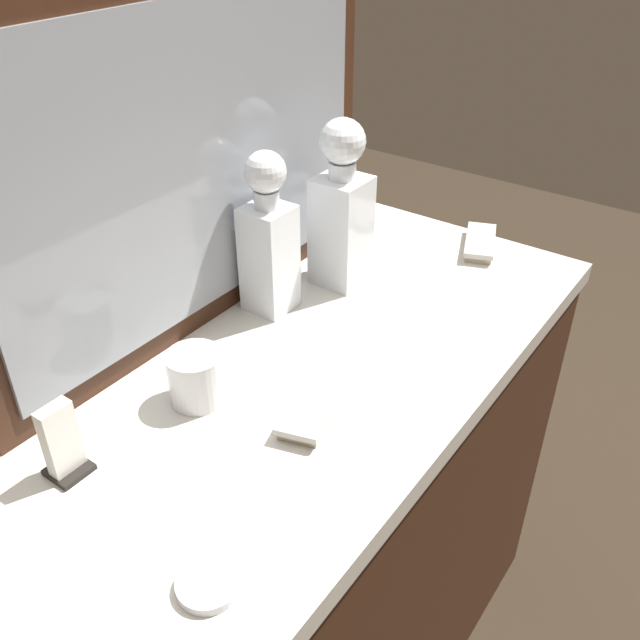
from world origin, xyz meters
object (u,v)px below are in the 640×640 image
object	(u,v)px
silver_brush_front	(312,407)
porcelain_dish	(208,584)
crystal_decanter_far_left	(269,249)
napkin_holder	(62,446)
crystal_tumbler_rear	(196,380)
crystal_decanter_rear	(341,220)
silver_brush_center	(480,243)

from	to	relation	value
silver_brush_front	porcelain_dish	distance (m)	0.31
crystal_decanter_far_left	napkin_holder	distance (m)	0.47
crystal_tumbler_rear	silver_brush_front	xyz separation A→B (m)	(0.07, -0.16, -0.02)
crystal_decanter_far_left	napkin_holder	bearing A→B (deg)	-175.08
crystal_decanter_rear	porcelain_dish	distance (m)	0.70
crystal_decanter_rear	crystal_decanter_far_left	bearing A→B (deg)	162.57
crystal_decanter_rear	porcelain_dish	size ratio (longest dim) A/B	4.30
crystal_decanter_far_left	crystal_tumbler_rear	xyz separation A→B (m)	(-0.26, -0.07, -0.08)
silver_brush_front	napkin_holder	xyz separation A→B (m)	(-0.28, 0.19, 0.03)
crystal_decanter_far_left	porcelain_dish	world-z (taller)	crystal_decanter_far_left
crystal_decanter_rear	crystal_tumbler_rear	xyz separation A→B (m)	(-0.41, -0.03, -0.09)
crystal_tumbler_rear	silver_brush_center	distance (m)	0.69
crystal_decanter_far_left	silver_brush_center	world-z (taller)	crystal_decanter_far_left
crystal_decanter_rear	silver_brush_center	xyz separation A→B (m)	(0.27, -0.16, -0.11)
crystal_decanter_far_left	crystal_tumbler_rear	size ratio (longest dim) A/B	3.49
crystal_decanter_rear	porcelain_dish	bearing A→B (deg)	-157.79
crystal_decanter_far_left	porcelain_dish	xyz separation A→B (m)	(-0.49, -0.31, -0.11)
silver_brush_center	crystal_decanter_far_left	bearing A→B (deg)	153.65
silver_brush_center	napkin_holder	bearing A→B (deg)	169.27
crystal_decanter_rear	crystal_tumbler_rear	distance (m)	0.42
crystal_tumbler_rear	napkin_holder	distance (m)	0.21
crystal_tumbler_rear	porcelain_dish	size ratio (longest dim) A/B	1.14
silver_brush_front	porcelain_dish	size ratio (longest dim) A/B	2.22
crystal_tumbler_rear	napkin_holder	size ratio (longest dim) A/B	0.75
crystal_decanter_far_left	silver_brush_front	world-z (taller)	crystal_decanter_far_left
crystal_tumbler_rear	silver_brush_front	bearing A→B (deg)	-65.25
crystal_decanter_far_left	silver_brush_front	size ratio (longest dim) A/B	1.80
porcelain_dish	napkin_holder	xyz separation A→B (m)	(0.02, 0.27, 0.04)
crystal_decanter_rear	silver_brush_center	distance (m)	0.33
crystal_decanter_far_left	porcelain_dish	bearing A→B (deg)	-147.78
crystal_decanter_rear	crystal_tumbler_rear	size ratio (longest dim) A/B	3.76
silver_brush_front	crystal_decanter_rear	bearing A→B (deg)	28.30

